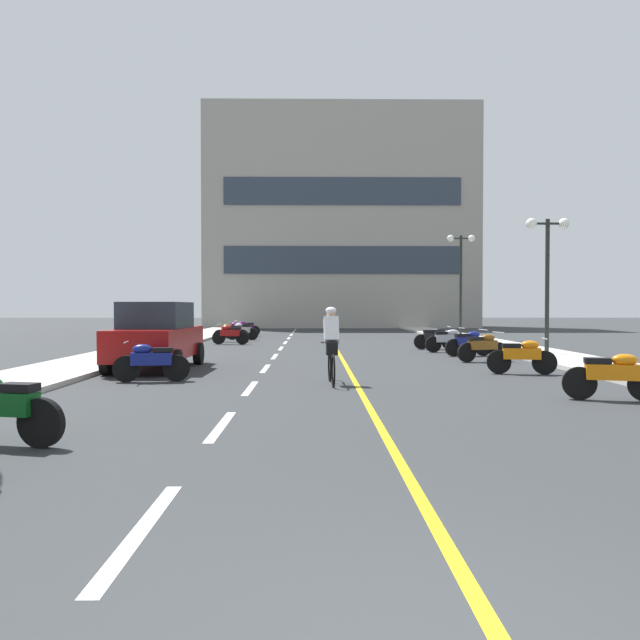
{
  "coord_description": "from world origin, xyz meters",
  "views": [
    {
      "loc": [
        -0.7,
        -2.56,
        1.69
      ],
      "look_at": [
        -0.49,
        15.51,
        1.3
      ],
      "focal_mm": 34.02,
      "sensor_mm": 36.0,
      "label": 1
    }
  ],
  "objects_px": {
    "motorcycle_12": "(239,330)",
    "cyclist_rider": "(331,344)",
    "motorcycle_1": "(0,407)",
    "motorcycle_9": "(230,334)",
    "motorcycle_11": "(242,331)",
    "street_lamp_mid": "(547,253)",
    "motorcycle_8": "(436,337)",
    "motorcycle_13": "(245,328)",
    "motorcycle_5": "(483,346)",
    "motorcycle_6": "(469,342)",
    "street_lamp_far": "(461,263)",
    "motorcycle_4": "(522,355)",
    "motorcycle_7": "(448,340)",
    "motorcycle_2": "(613,375)",
    "parked_car_near": "(157,335)",
    "motorcycle_3": "(151,361)",
    "motorcycle_10": "(231,332)"
  },
  "relations": [
    {
      "from": "motorcycle_5",
      "to": "motorcycle_11",
      "type": "xyz_separation_m",
      "value": [
        -8.86,
        12.49,
        0.0
      ]
    },
    {
      "from": "motorcycle_1",
      "to": "motorcycle_6",
      "type": "height_order",
      "value": "same"
    },
    {
      "from": "motorcycle_8",
      "to": "motorcycle_9",
      "type": "xyz_separation_m",
      "value": [
        -8.6,
        3.19,
        0.0
      ]
    },
    {
      "from": "motorcycle_1",
      "to": "motorcycle_9",
      "type": "height_order",
      "value": "same"
    },
    {
      "from": "motorcycle_10",
      "to": "motorcycle_5",
      "type": "bearing_deg",
      "value": -49.15
    },
    {
      "from": "motorcycle_1",
      "to": "motorcycle_11",
      "type": "relative_size",
      "value": 1.01
    },
    {
      "from": "parked_car_near",
      "to": "cyclist_rider",
      "type": "distance_m",
      "value": 5.62
    },
    {
      "from": "motorcycle_8",
      "to": "motorcycle_13",
      "type": "xyz_separation_m",
      "value": [
        -8.77,
        10.69,
        0.0
      ]
    },
    {
      "from": "motorcycle_6",
      "to": "motorcycle_1",
      "type": "bearing_deg",
      "value": -124.57
    },
    {
      "from": "motorcycle_2",
      "to": "motorcycle_8",
      "type": "height_order",
      "value": "same"
    },
    {
      "from": "motorcycle_5",
      "to": "motorcycle_6",
      "type": "relative_size",
      "value": 0.98
    },
    {
      "from": "motorcycle_11",
      "to": "motorcycle_12",
      "type": "xyz_separation_m",
      "value": [
        -0.35,
        1.48,
        0.0
      ]
    },
    {
      "from": "street_lamp_far",
      "to": "motorcycle_12",
      "type": "distance_m",
      "value": 12.27
    },
    {
      "from": "street_lamp_far",
      "to": "motorcycle_6",
      "type": "relative_size",
      "value": 3.16
    },
    {
      "from": "motorcycle_4",
      "to": "motorcycle_8",
      "type": "relative_size",
      "value": 0.99
    },
    {
      "from": "motorcycle_1",
      "to": "motorcycle_8",
      "type": "xyz_separation_m",
      "value": [
        8.69,
        16.62,
        0.0
      ]
    },
    {
      "from": "motorcycle_10",
      "to": "motorcycle_13",
      "type": "height_order",
      "value": "same"
    },
    {
      "from": "motorcycle_10",
      "to": "motorcycle_11",
      "type": "height_order",
      "value": "same"
    },
    {
      "from": "parked_car_near",
      "to": "motorcycle_4",
      "type": "xyz_separation_m",
      "value": [
        9.48,
        -1.33,
        -0.44
      ]
    },
    {
      "from": "motorcycle_3",
      "to": "motorcycle_13",
      "type": "relative_size",
      "value": 1.03
    },
    {
      "from": "motorcycle_2",
      "to": "motorcycle_6",
      "type": "bearing_deg",
      "value": 90.26
    },
    {
      "from": "parked_car_near",
      "to": "motorcycle_3",
      "type": "bearing_deg",
      "value": -78.13
    },
    {
      "from": "street_lamp_far",
      "to": "parked_car_near",
      "type": "relative_size",
      "value": 1.26
    },
    {
      "from": "street_lamp_mid",
      "to": "cyclist_rider",
      "type": "distance_m",
      "value": 10.53
    },
    {
      "from": "motorcycle_5",
      "to": "motorcycle_10",
      "type": "distance_m",
      "value": 14.04
    },
    {
      "from": "motorcycle_9",
      "to": "motorcycle_11",
      "type": "bearing_deg",
      "value": 88.7
    },
    {
      "from": "street_lamp_far",
      "to": "motorcycle_11",
      "type": "height_order",
      "value": "street_lamp_far"
    },
    {
      "from": "street_lamp_mid",
      "to": "motorcycle_13",
      "type": "distance_m",
      "value": 18.89
    },
    {
      "from": "motorcycle_5",
      "to": "motorcycle_7",
      "type": "distance_m",
      "value": 3.9
    },
    {
      "from": "motorcycle_7",
      "to": "motorcycle_8",
      "type": "bearing_deg",
      "value": 95.05
    },
    {
      "from": "motorcycle_2",
      "to": "motorcycle_7",
      "type": "height_order",
      "value": "same"
    },
    {
      "from": "motorcycle_12",
      "to": "motorcycle_13",
      "type": "xyz_separation_m",
      "value": [
        0.1,
        2.2,
        0.0
      ]
    },
    {
      "from": "motorcycle_9",
      "to": "motorcycle_5",
      "type": "bearing_deg",
      "value": -44.15
    },
    {
      "from": "motorcycle_6",
      "to": "motorcycle_8",
      "type": "height_order",
      "value": "same"
    },
    {
      "from": "street_lamp_far",
      "to": "parked_car_near",
      "type": "xyz_separation_m",
      "value": [
        -11.98,
        -15.21,
        -3.08
      ]
    },
    {
      "from": "motorcycle_7",
      "to": "motorcycle_13",
      "type": "distance_m",
      "value": 15.17
    },
    {
      "from": "motorcycle_8",
      "to": "motorcycle_12",
      "type": "height_order",
      "value": "same"
    },
    {
      "from": "parked_car_near",
      "to": "motorcycle_8",
      "type": "bearing_deg",
      "value": 39.79
    },
    {
      "from": "motorcycle_2",
      "to": "motorcycle_9",
      "type": "height_order",
      "value": "same"
    },
    {
      "from": "street_lamp_mid",
      "to": "motorcycle_3",
      "type": "distance_m",
      "value": 13.58
    },
    {
      "from": "street_lamp_mid",
      "to": "motorcycle_2",
      "type": "bearing_deg",
      "value": -104.61
    },
    {
      "from": "motorcycle_3",
      "to": "motorcycle_6",
      "type": "height_order",
      "value": "same"
    },
    {
      "from": "motorcycle_4",
      "to": "motorcycle_11",
      "type": "relative_size",
      "value": 1.02
    },
    {
      "from": "motorcycle_1",
      "to": "motorcycle_9",
      "type": "xyz_separation_m",
      "value": [
        0.1,
        19.81,
        0.0
      ]
    },
    {
      "from": "street_lamp_mid",
      "to": "street_lamp_far",
      "type": "height_order",
      "value": "street_lamp_far"
    },
    {
      "from": "motorcycle_12",
      "to": "motorcycle_3",
      "type": "bearing_deg",
      "value": -89.02
    },
    {
      "from": "street_lamp_far",
      "to": "motorcycle_1",
      "type": "height_order",
      "value": "street_lamp_far"
    },
    {
      "from": "motorcycle_13",
      "to": "motorcycle_4",
      "type": "bearing_deg",
      "value": -65.04
    },
    {
      "from": "street_lamp_mid",
      "to": "cyclist_rider",
      "type": "relative_size",
      "value": 2.56
    },
    {
      "from": "motorcycle_12",
      "to": "cyclist_rider",
      "type": "bearing_deg",
      "value": -77.18
    }
  ]
}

